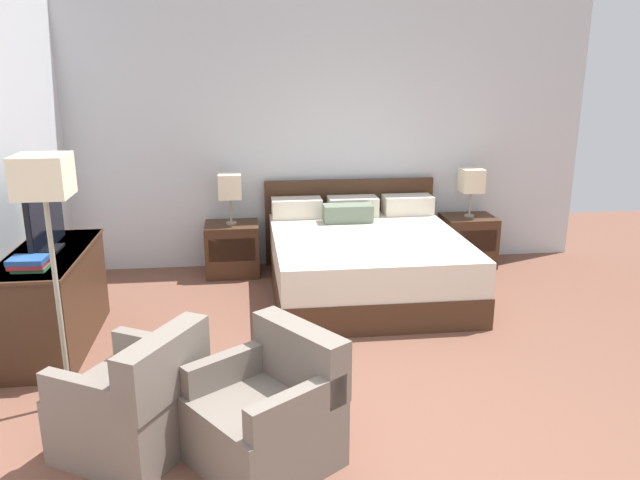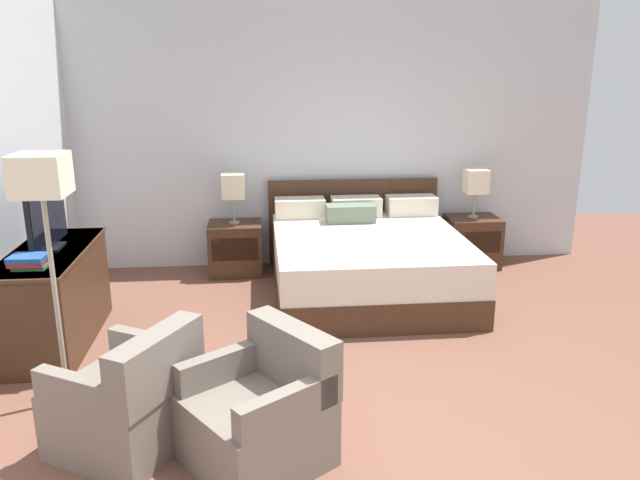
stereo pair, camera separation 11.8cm
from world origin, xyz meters
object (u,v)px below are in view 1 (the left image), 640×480
(nightstand_right, at_px, (468,240))
(book_red_cover, at_px, (31,268))
(tv, at_px, (45,214))
(armchair_by_window, at_px, (135,405))
(floor_lamp, at_px, (45,200))
(table_lamp_right, at_px, (471,181))
(table_lamp_left, at_px, (230,187))
(bed, at_px, (365,260))
(nightstand_left, at_px, (232,249))
(armchair_companion, at_px, (270,415))
(book_small_top, at_px, (28,260))
(dresser, at_px, (53,298))
(book_blue_cover, at_px, (28,265))

(nightstand_right, height_order, book_red_cover, book_red_cover)
(tv, xyz_separation_m, armchair_by_window, (0.85, -1.56, -0.78))
(book_red_cover, height_order, floor_lamp, floor_lamp)
(nightstand_right, bearing_deg, table_lamp_right, 90.00)
(table_lamp_left, bearing_deg, bed, -28.55)
(nightstand_left, bearing_deg, bed, -28.50)
(floor_lamp, bearing_deg, table_lamp_right, 34.91)
(nightstand_left, relative_size, armchair_by_window, 0.60)
(table_lamp_left, height_order, book_red_cover, table_lamp_left)
(nightstand_left, distance_m, tv, 2.22)
(book_red_cover, relative_size, armchair_companion, 0.24)
(table_lamp_right, height_order, book_small_top, table_lamp_right)
(armchair_by_window, bearing_deg, dresser, 119.64)
(nightstand_right, height_order, tv, tv)
(dresser, bearing_deg, book_small_top, -89.47)
(nightstand_right, height_order, armchair_by_window, armchair_by_window)
(nightstand_right, relative_size, armchair_companion, 0.58)
(book_small_top, xyz_separation_m, floor_lamp, (0.32, -0.51, 0.53))
(nightstand_right, bearing_deg, floor_lamp, -145.11)
(armchair_by_window, bearing_deg, nightstand_left, 80.43)
(table_lamp_right, height_order, book_red_cover, table_lamp_right)
(tv, relative_size, book_red_cover, 3.54)
(table_lamp_left, height_order, armchair_by_window, table_lamp_left)
(nightstand_left, height_order, floor_lamp, floor_lamp)
(nightstand_left, xyz_separation_m, nightstand_right, (2.60, 0.00, 0.00))
(nightstand_left, bearing_deg, tv, -131.68)
(dresser, xyz_separation_m, book_small_top, (0.00, -0.44, 0.46))
(nightstand_right, height_order, floor_lamp, floor_lamp)
(book_red_cover, bearing_deg, armchair_by_window, -51.79)
(bed, height_order, tv, tv)
(floor_lamp, bearing_deg, bed, 38.07)
(table_lamp_left, bearing_deg, tv, -131.65)
(book_small_top, bearing_deg, table_lamp_left, 55.99)
(armchair_companion, bearing_deg, book_blue_cover, 141.81)
(table_lamp_left, xyz_separation_m, armchair_companion, (0.24, -3.32, -0.66))
(table_lamp_right, bearing_deg, bed, -151.48)
(armchair_companion, bearing_deg, tv, 132.57)
(book_small_top, xyz_separation_m, armchair_companion, (1.62, -1.27, -0.57))
(nightstand_left, height_order, nightstand_right, same)
(book_small_top, bearing_deg, floor_lamp, -57.36)
(nightstand_right, bearing_deg, book_blue_cover, -152.84)
(floor_lamp, bearing_deg, armchair_by_window, -46.81)
(book_blue_cover, distance_m, floor_lamp, 0.83)
(nightstand_left, bearing_deg, book_blue_cover, -124.03)
(book_red_cover, distance_m, floor_lamp, 0.84)
(book_blue_cover, xyz_separation_m, book_small_top, (0.00, 0.00, 0.03))
(nightstand_right, xyz_separation_m, tv, (-3.98, -1.55, 0.79))
(bed, height_order, nightstand_right, bed)
(nightstand_right, xyz_separation_m, table_lamp_left, (-2.60, 0.00, 0.67))
(tv, bearing_deg, armchair_by_window, -61.30)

